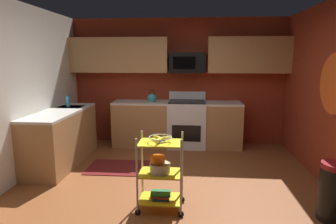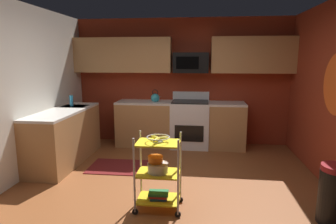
% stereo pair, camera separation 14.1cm
% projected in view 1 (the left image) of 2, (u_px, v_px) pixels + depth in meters
% --- Properties ---
extents(floor, '(4.40, 4.80, 0.04)m').
position_uv_depth(floor, '(168.00, 192.00, 3.97)').
color(floor, brown).
rests_on(floor, ground).
extents(wall_back, '(4.52, 0.06, 2.60)m').
position_uv_depth(wall_back, '(178.00, 82.00, 6.11)').
color(wall_back, maroon).
rests_on(wall_back, ground).
extents(wall_left, '(0.06, 4.80, 2.60)m').
position_uv_depth(wall_left, '(4.00, 95.00, 3.92)').
color(wall_left, silver).
rests_on(wall_left, ground).
extents(wall_flower_decal, '(0.00, 0.83, 0.83)m').
position_uv_depth(wall_flower_decal, '(333.00, 84.00, 3.89)').
color(wall_flower_decal, '#E5591E').
extents(counter_run, '(3.49, 2.38, 0.92)m').
position_uv_depth(counter_run, '(134.00, 129.00, 5.53)').
color(counter_run, '#B27F4C').
rests_on(counter_run, ground).
extents(oven_range, '(0.76, 0.65, 1.10)m').
position_uv_depth(oven_range, '(187.00, 123.00, 5.93)').
color(oven_range, white).
rests_on(oven_range, ground).
extents(upper_cabinets, '(4.40, 0.33, 0.70)m').
position_uv_depth(upper_cabinets, '(175.00, 55.00, 5.83)').
color(upper_cabinets, '#B27F4C').
extents(microwave, '(0.70, 0.39, 0.40)m').
position_uv_depth(microwave, '(187.00, 63.00, 5.81)').
color(microwave, black).
extents(rolling_cart, '(0.57, 0.37, 0.91)m').
position_uv_depth(rolling_cart, '(161.00, 173.00, 3.42)').
color(rolling_cart, silver).
rests_on(rolling_cart, ground).
extents(fruit_bowl, '(0.27, 0.27, 0.07)m').
position_uv_depth(fruit_bowl, '(160.00, 138.00, 3.34)').
color(fruit_bowl, silver).
rests_on(fruit_bowl, rolling_cart).
extents(mixing_bowl_large, '(0.25, 0.25, 0.11)m').
position_uv_depth(mixing_bowl_large, '(160.00, 168.00, 3.41)').
color(mixing_bowl_large, silver).
rests_on(mixing_bowl_large, rolling_cart).
extents(mixing_bowl_small, '(0.18, 0.18, 0.08)m').
position_uv_depth(mixing_bowl_small, '(158.00, 159.00, 3.40)').
color(mixing_bowl_small, orange).
rests_on(mixing_bowl_small, rolling_cart).
extents(book_stack, '(0.24, 0.19, 0.08)m').
position_uv_depth(book_stack, '(161.00, 195.00, 3.47)').
color(book_stack, '#1E4C8C').
rests_on(book_stack, rolling_cart).
extents(kettle, '(0.21, 0.18, 0.26)m').
position_uv_depth(kettle, '(152.00, 98.00, 5.89)').
color(kettle, teal).
rests_on(kettle, counter_run).
extents(dish_soap_bottle, '(0.06, 0.06, 0.20)m').
position_uv_depth(dish_soap_bottle, '(68.00, 101.00, 5.25)').
color(dish_soap_bottle, '#2D8CBF').
rests_on(dish_soap_bottle, counter_run).
extents(trash_can, '(0.34, 0.42, 0.66)m').
position_uv_depth(trash_can, '(335.00, 192.00, 3.20)').
color(trash_can, black).
rests_on(trash_can, ground).
extents(floor_rug, '(1.11, 0.71, 0.01)m').
position_uv_depth(floor_rug, '(121.00, 167.00, 4.80)').
color(floor_rug, maroon).
rests_on(floor_rug, ground).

